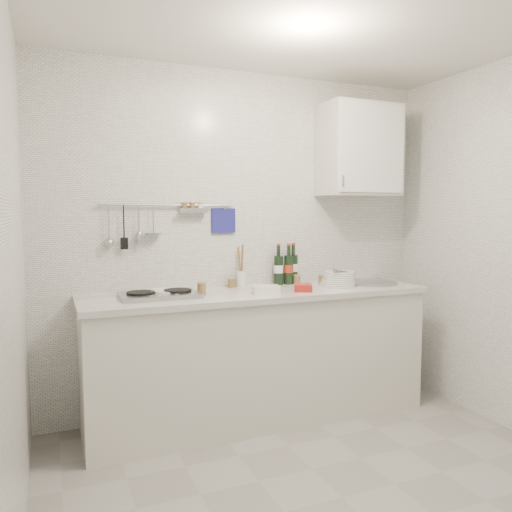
{
  "coord_description": "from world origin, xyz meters",
  "views": [
    {
      "loc": [
        -1.36,
        -2.09,
        1.47
      ],
      "look_at": [
        -0.1,
        0.9,
        1.19
      ],
      "focal_mm": 35.0,
      "sensor_mm": 36.0,
      "label": 1
    }
  ],
  "objects": [
    {
      "name": "counter",
      "position": [
        0.01,
        1.1,
        0.43
      ],
      "size": [
        2.44,
        0.64,
        0.96
      ],
      "color": "beige",
      "rests_on": "floor"
    },
    {
      "name": "jar_d",
      "position": [
        -0.42,
        1.08,
        0.96
      ],
      "size": [
        0.06,
        0.06,
        0.09
      ],
      "rotation": [
        0.0,
        0.0,
        0.06
      ],
      "color": "brown",
      "rests_on": "counter"
    },
    {
      "name": "plate_stack_sink",
      "position": [
        0.65,
        1.1,
        0.97
      ],
      "size": [
        0.29,
        0.28,
        0.11
      ],
      "rotation": [
        0.0,
        0.0,
        -0.12
      ],
      "color": "white",
      "rests_on": "counter"
    },
    {
      "name": "wall_left",
      "position": [
        -1.5,
        0.0,
        1.25
      ],
      "size": [
        0.02,
        2.8,
        2.5
      ],
      "primitive_type": "cube",
      "color": "silver",
      "rests_on": "floor"
    },
    {
      "name": "wine_bottles",
      "position": [
        0.34,
        1.33,
        1.07
      ],
      "size": [
        0.22,
        0.13,
        0.31
      ],
      "rotation": [
        0.0,
        0.0,
        0.31
      ],
      "color": "black",
      "rests_on": "counter"
    },
    {
      "name": "wall_cabinet",
      "position": [
        0.9,
        1.22,
        1.95
      ],
      "size": [
        0.6,
        0.38,
        0.7
      ],
      "color": "beige",
      "rests_on": "back_wall"
    },
    {
      "name": "wall_rail",
      "position": [
        -0.6,
        1.37,
        1.43
      ],
      "size": [
        0.98,
        0.09,
        0.34
      ],
      "color": "#93969B",
      "rests_on": "back_wall"
    },
    {
      "name": "jar_a",
      "position": [
        -0.12,
        1.33,
        0.96
      ],
      "size": [
        0.06,
        0.06,
        0.07
      ],
      "rotation": [
        0.0,
        0.0,
        0.35
      ],
      "color": "brown",
      "rests_on": "counter"
    },
    {
      "name": "back_wall",
      "position": [
        0.0,
        1.4,
        1.25
      ],
      "size": [
        3.0,
        0.02,
        2.5
      ],
      "primitive_type": "cube",
      "color": "silver",
      "rests_on": "floor"
    },
    {
      "name": "strawberry_punnet",
      "position": [
        0.28,
        0.96,
        0.95
      ],
      "size": [
        0.16,
        0.16,
        0.05
      ],
      "primitive_type": "cube",
      "rotation": [
        0.0,
        0.0,
        -0.43
      ],
      "color": "#B32C13",
      "rests_on": "counter"
    },
    {
      "name": "jar_b",
      "position": [
        0.4,
        1.28,
        0.96
      ],
      "size": [
        0.06,
        0.06,
        0.07
      ],
      "rotation": [
        0.0,
        0.0,
        0.26
      ],
      "color": "brown",
      "rests_on": "counter"
    },
    {
      "name": "plate_stack_hob",
      "position": [
        -0.63,
        1.15,
        0.94
      ],
      "size": [
        0.26,
        0.26,
        0.04
      ],
      "rotation": [
        0.0,
        0.0,
        0.23
      ],
      "color": "#4D62AF",
      "rests_on": "counter"
    },
    {
      "name": "jar_c",
      "position": [
        0.55,
        1.16,
        0.96
      ],
      "size": [
        0.06,
        0.06,
        0.08
      ],
      "rotation": [
        0.0,
        0.0,
        -0.11
      ],
      "color": "brown",
      "rests_on": "counter"
    },
    {
      "name": "floor",
      "position": [
        0.0,
        0.0,
        0.0
      ],
      "size": [
        3.0,
        3.0,
        0.0
      ],
      "primitive_type": "plane",
      "color": "gray",
      "rests_on": "ground"
    },
    {
      "name": "utensil_crock",
      "position": [
        -0.04,
        1.34,
        0.99
      ],
      "size": [
        0.08,
        0.08,
        0.32
      ],
      "rotation": [
        0.0,
        0.0,
        -0.16
      ],
      "color": "white",
      "rests_on": "counter"
    },
    {
      "name": "butter_dish",
      "position": [
        -0.0,
        0.97,
        0.95
      ],
      "size": [
        0.19,
        0.11,
        0.05
      ],
      "primitive_type": "cube",
      "rotation": [
        0.0,
        0.0,
        -0.12
      ],
      "color": "white",
      "rests_on": "counter"
    }
  ]
}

